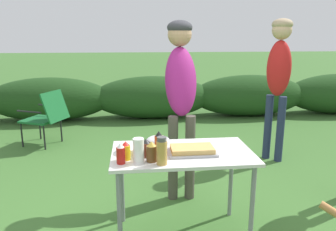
# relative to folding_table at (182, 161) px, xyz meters

# --- Properties ---
(shrub_hedge) EXTENTS (14.40, 0.90, 0.84)m
(shrub_hedge) POSITION_rel_folding_table_xyz_m (-0.00, 4.04, -0.24)
(shrub_hedge) COLOR #1E4219
(shrub_hedge) RESTS_ON ground
(folding_table) EXTENTS (1.10, 0.64, 0.74)m
(folding_table) POSITION_rel_folding_table_xyz_m (0.00, 0.00, 0.00)
(folding_table) COLOR silver
(folding_table) RESTS_ON ground
(food_tray) EXTENTS (0.37, 0.22, 0.06)m
(food_tray) POSITION_rel_folding_table_xyz_m (0.07, -0.05, 0.10)
(food_tray) COLOR #9E9EA3
(food_tray) RESTS_ON folding_table
(plate_stack) EXTENTS (0.21, 0.21, 0.05)m
(plate_stack) POSITION_rel_folding_table_xyz_m (-0.40, 0.03, 0.10)
(plate_stack) COLOR white
(plate_stack) RESTS_ON folding_table
(mixing_bowl) EXTENTS (0.19, 0.19, 0.08)m
(mixing_bowl) POSITION_rel_folding_table_xyz_m (-0.18, 0.17, 0.12)
(mixing_bowl) COLOR silver
(mixing_bowl) RESTS_ON folding_table
(paper_cup_stack) EXTENTS (0.08, 0.08, 0.18)m
(paper_cup_stack) POSITION_rel_folding_table_xyz_m (-0.34, -0.18, 0.17)
(paper_cup_stack) COLOR white
(paper_cup_stack) RESTS_ON folding_table
(spice_jar) EXTENTS (0.07, 0.07, 0.20)m
(spice_jar) POSITION_rel_folding_table_xyz_m (-0.18, -0.24, 0.18)
(spice_jar) COLOR #B2893D
(spice_jar) RESTS_ON folding_table
(hot_sauce_bottle) EXTENTS (0.07, 0.07, 0.18)m
(hot_sauce_bottle) POSITION_rel_folding_table_xyz_m (-0.19, -0.03, 0.16)
(hot_sauce_bottle) COLOR #CC4214
(hot_sauce_bottle) RESTS_ON folding_table
(mustard_bottle) EXTENTS (0.07, 0.07, 0.14)m
(mustard_bottle) POSITION_rel_folding_table_xyz_m (-0.44, -0.12, 0.14)
(mustard_bottle) COLOR yellow
(mustard_bottle) RESTS_ON folding_table
(beer_bottle) EXTENTS (0.08, 0.08, 0.15)m
(beer_bottle) POSITION_rel_folding_table_xyz_m (-0.25, -0.18, 0.15)
(beer_bottle) COLOR brown
(beer_bottle) RESTS_ON folding_table
(bbq_sauce_bottle) EXTENTS (0.08, 0.08, 0.14)m
(bbq_sauce_bottle) POSITION_rel_folding_table_xyz_m (-0.29, -0.08, 0.14)
(bbq_sauce_bottle) COLOR #562314
(bbq_sauce_bottle) RESTS_ON folding_table
(ketchup_bottle) EXTENTS (0.06, 0.06, 0.15)m
(ketchup_bottle) POSITION_rel_folding_table_xyz_m (-0.47, -0.19, 0.15)
(ketchup_bottle) COLOR red
(ketchup_bottle) RESTS_ON folding_table
(standing_person_in_red_jacket) EXTENTS (0.33, 0.50, 1.77)m
(standing_person_in_red_jacket) POSITION_rel_folding_table_xyz_m (0.10, 0.78, 0.50)
(standing_person_in_red_jacket) COLOR #4C473D
(standing_person_in_red_jacket) RESTS_ON ground
(standing_person_in_dark_puffer) EXTENTS (0.37, 0.38, 1.83)m
(standing_person_in_dark_puffer) POSITION_rel_folding_table_xyz_m (1.46, 1.58, 0.53)
(standing_person_in_dark_puffer) COLOR #232D4C
(standing_person_in_dark_puffer) RESTS_ON ground
(camp_chair_green_behind_table) EXTENTS (0.73, 0.66, 0.83)m
(camp_chair_green_behind_table) POSITION_rel_folding_table_xyz_m (-1.68, 2.51, -0.20)
(camp_chair_green_behind_table) COLOR #19602D
(camp_chair_green_behind_table) RESTS_ON ground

